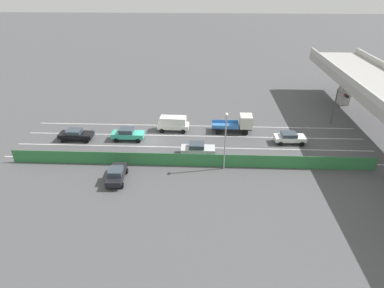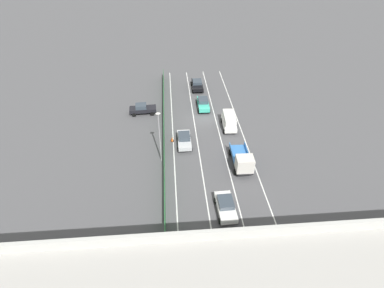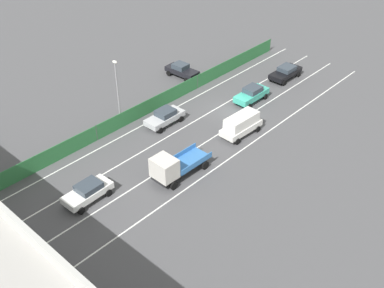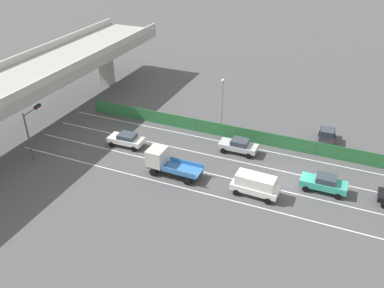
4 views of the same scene
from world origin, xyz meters
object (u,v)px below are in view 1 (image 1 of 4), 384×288
Objects in this scene: car_van_white at (173,123)px; car_taxi_teal at (128,134)px; car_sedan_black at (76,134)px; traffic_light at (339,102)px; parked_sedan_dark at (116,174)px; car_sedan_white at (290,137)px; flatbed_truck_blue at (240,123)px; car_sedan_silver at (198,149)px; street_lamp at (225,136)px; traffic_cone at (190,159)px.

car_van_white is 1.05× the size of car_taxi_teal.
car_sedan_black is 0.81× the size of traffic_light.
car_sedan_black is 12.55m from parked_sedan_dark.
car_taxi_teal is (-0.01, -22.32, 0.06)m from car_sedan_white.
car_sedan_white is 0.74× the size of flatbed_truck_blue.
traffic_light is (-2.53, 14.56, 2.64)m from flatbed_truck_blue.
car_sedan_silver reaches higher than car_sedan_black.
car_taxi_teal is at bearing -117.79° from street_lamp.
car_van_white is 1.01× the size of car_sedan_black.
traffic_cone is (1.66, -0.94, -0.55)m from car_sedan_silver.
traffic_cone is at bearing 18.31° from car_van_white.
car_van_white is at bearing -151.37° from car_sedan_silver.
traffic_light is (-9.44, 20.46, 3.10)m from car_sedan_silver.
car_sedan_black is 0.80× the size of flatbed_truck_blue.
parked_sedan_dark reaches higher than car_sedan_white.
parked_sedan_dark is (13.08, -14.84, -0.46)m from flatbed_truck_blue.
street_lamp reaches higher than traffic_cone.
car_sedan_black is (3.54, -13.29, -0.36)m from car_van_white.
car_van_white is at bearing 158.50° from parked_sedan_dark.
traffic_cone is (5.04, 16.13, -0.53)m from car_sedan_black.
car_taxi_teal is at bearing -121.05° from traffic_cone.
street_lamp is (6.57, 20.29, 3.50)m from car_sedan_black.
car_sedan_white is 5.89× the size of traffic_cone.
car_van_white reaches higher than car_sedan_white.
parked_sedan_dark is at bearing -62.02° from traffic_light.
street_lamp is at bearing -53.41° from car_sedan_white.
traffic_light reaches higher than car_sedan_black.
car_sedan_black is at bearing -81.27° from flatbed_truck_blue.
car_taxi_teal is at bearing -78.47° from flatbed_truck_blue.
car_van_white is 6.43× the size of traffic_cone.
street_lamp reaches higher than flatbed_truck_blue.
car_van_white reaches higher than traffic_cone.
car_taxi_teal is 15.15m from street_lamp.
car_sedan_silver is at bearing -40.51° from flatbed_truck_blue.
parked_sedan_dark is 5.93× the size of traffic_cone.
flatbed_truck_blue is (-3.21, 15.74, 0.42)m from car_taxi_teal.
parked_sedan_dark reaches higher than traffic_cone.
street_lamp is (6.88, 13.06, 3.44)m from car_taxi_teal.
car_taxi_teal is 10.40m from traffic_cone.
street_lamp is (6.87, -9.26, 3.50)m from car_sedan_white.
flatbed_truck_blue is 19.79m from parked_sedan_dark.
parked_sedan_dark is (6.18, -8.94, -0.00)m from car_sedan_silver.
traffic_cone is at bearing -38.60° from flatbed_truck_blue.
street_lamp reaches higher than car_sedan_white.
car_van_white reaches higher than car_sedan_black.
parked_sedan_dark is at bearing 40.39° from car_sedan_black.
parked_sedan_dark is at bearing -60.56° from traffic_cone.
street_lamp reaches higher than parked_sedan_dark.
flatbed_truck_blue is (-3.22, -6.58, 0.47)m from car_sedan_white.
traffic_light is 24.38m from traffic_cone.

